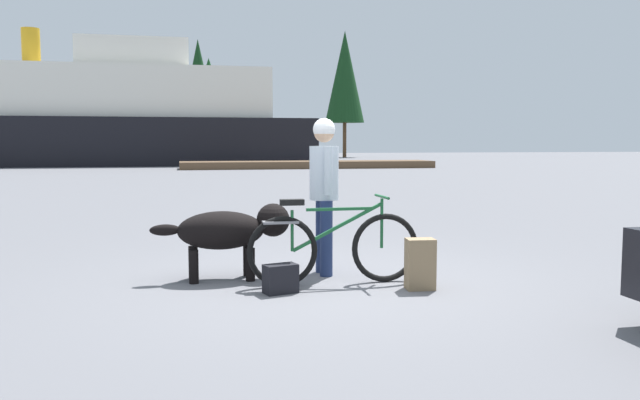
{
  "coord_description": "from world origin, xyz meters",
  "views": [
    {
      "loc": [
        -1.46,
        -6.43,
        1.47
      ],
      "look_at": [
        0.09,
        0.65,
        0.81
      ],
      "focal_mm": 36.06,
      "sensor_mm": 36.0,
      "label": 1
    }
  ],
  "objects_px": {
    "backpack": "(420,264)",
    "handbag_pannier": "(281,279)",
    "person_cyclist": "(324,181)",
    "dog": "(230,230)",
    "sailboat_moored": "(129,156)",
    "ferry_boat": "(93,118)",
    "bicycle": "(333,247)"
  },
  "relations": [
    {
      "from": "dog",
      "to": "backpack",
      "type": "height_order",
      "value": "dog"
    },
    {
      "from": "person_cyclist",
      "to": "backpack",
      "type": "bearing_deg",
      "value": -50.12
    },
    {
      "from": "person_cyclist",
      "to": "ferry_boat",
      "type": "relative_size",
      "value": 0.06
    },
    {
      "from": "bicycle",
      "to": "handbag_pannier",
      "type": "bearing_deg",
      "value": -155.75
    },
    {
      "from": "handbag_pannier",
      "to": "ferry_boat",
      "type": "relative_size",
      "value": 0.01
    },
    {
      "from": "person_cyclist",
      "to": "dog",
      "type": "bearing_deg",
      "value": -177.26
    },
    {
      "from": "handbag_pannier",
      "to": "ferry_boat",
      "type": "xyz_separation_m",
      "value": [
        -6.4,
        37.81,
        2.86
      ]
    },
    {
      "from": "backpack",
      "to": "sailboat_moored",
      "type": "bearing_deg",
      "value": 98.0
    },
    {
      "from": "dog",
      "to": "backpack",
      "type": "xyz_separation_m",
      "value": [
        1.82,
        -0.88,
        -0.28
      ]
    },
    {
      "from": "bicycle",
      "to": "sailboat_moored",
      "type": "height_order",
      "value": "sailboat_moored"
    },
    {
      "from": "backpack",
      "to": "handbag_pannier",
      "type": "bearing_deg",
      "value": 174.41
    },
    {
      "from": "dog",
      "to": "ferry_boat",
      "type": "bearing_deg",
      "value": 99.16
    },
    {
      "from": "person_cyclist",
      "to": "ferry_boat",
      "type": "distance_m",
      "value": 37.72
    },
    {
      "from": "person_cyclist",
      "to": "sailboat_moored",
      "type": "bearing_deg",
      "value": 97.1
    },
    {
      "from": "backpack",
      "to": "handbag_pannier",
      "type": "distance_m",
      "value": 1.4
    },
    {
      "from": "bicycle",
      "to": "sailboat_moored",
      "type": "bearing_deg",
      "value": 96.98
    },
    {
      "from": "bicycle",
      "to": "sailboat_moored",
      "type": "distance_m",
      "value": 41.34
    },
    {
      "from": "ferry_boat",
      "to": "sailboat_moored",
      "type": "height_order",
      "value": "sailboat_moored"
    },
    {
      "from": "bicycle",
      "to": "dog",
      "type": "bearing_deg",
      "value": 154.99
    },
    {
      "from": "dog",
      "to": "bicycle",
      "type": "bearing_deg",
      "value": -25.01
    },
    {
      "from": "backpack",
      "to": "ferry_boat",
      "type": "bearing_deg",
      "value": 101.61
    },
    {
      "from": "backpack",
      "to": "sailboat_moored",
      "type": "distance_m",
      "value": 41.84
    },
    {
      "from": "bicycle",
      "to": "handbag_pannier",
      "type": "height_order",
      "value": "bicycle"
    },
    {
      "from": "backpack",
      "to": "handbag_pannier",
      "type": "height_order",
      "value": "backpack"
    },
    {
      "from": "handbag_pannier",
      "to": "sailboat_moored",
      "type": "height_order",
      "value": "sailboat_moored"
    },
    {
      "from": "ferry_boat",
      "to": "sailboat_moored",
      "type": "xyz_separation_m",
      "value": [
        1.97,
        3.49,
        -2.52
      ]
    },
    {
      "from": "handbag_pannier",
      "to": "ferry_boat",
      "type": "bearing_deg",
      "value": 99.61
    },
    {
      "from": "bicycle",
      "to": "ferry_boat",
      "type": "distance_m",
      "value": 38.27
    },
    {
      "from": "handbag_pannier",
      "to": "backpack",
      "type": "bearing_deg",
      "value": -5.59
    },
    {
      "from": "ferry_boat",
      "to": "sailboat_moored",
      "type": "distance_m",
      "value": 4.73
    },
    {
      "from": "bicycle",
      "to": "handbag_pannier",
      "type": "relative_size",
      "value": 5.67
    },
    {
      "from": "sailboat_moored",
      "to": "person_cyclist",
      "type": "bearing_deg",
      "value": -82.9
    }
  ]
}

